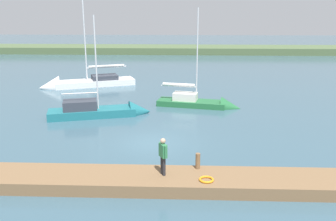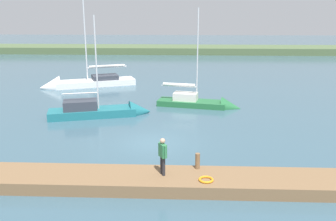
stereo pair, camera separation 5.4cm
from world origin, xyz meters
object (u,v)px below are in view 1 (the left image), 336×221
Objects in this scene: life_ring_buoy at (206,180)px; sailboat_near_dock at (104,112)px; sailboat_far_right at (203,105)px; sailboat_far_left at (81,84)px; mooring_post_far at (198,161)px; person_on_dock at (163,154)px.

sailboat_near_dock reaches higher than life_ring_buoy.
life_ring_buoy is 14.84m from sailboat_far_right.
sailboat_far_left reaches higher than sailboat_near_dock.
sailboat_far_left is (11.36, -21.32, -0.71)m from mooring_post_far.
sailboat_far_right reaches higher than sailboat_near_dock.
sailboat_far_right is at bearing -92.43° from life_ring_buoy.
mooring_post_far is 1.85m from person_on_dock.
person_on_dock reaches higher than life_ring_buoy.
mooring_post_far is at bearing -82.45° from sailboat_far_right.
life_ring_buoy is 13.71m from sailboat_near_dock.
person_on_dock is at bearing 92.13° from sailboat_far_left.
person_on_dock is at bearing -80.99° from sailboat_near_dock.
sailboat_near_dock is 4.72× the size of person_on_dock.
sailboat_near_dock is 0.71× the size of sailboat_far_left.
sailboat_far_right is (-7.62, -3.03, -0.13)m from sailboat_near_dock.
sailboat_far_right reaches higher than mooring_post_far.
mooring_post_far is 1.33m from life_ring_buoy.
sailboat_near_dock reaches higher than mooring_post_far.
mooring_post_far is 0.44× the size of person_on_dock.
sailboat_near_dock is at bearing -59.35° from life_ring_buoy.
sailboat_near_dock is at bearing -57.75° from mooring_post_far.
sailboat_near_dock is 8.20m from sailboat_far_right.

